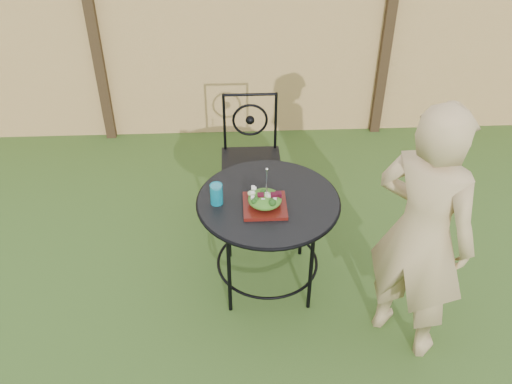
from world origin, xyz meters
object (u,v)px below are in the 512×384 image
patio_table (268,216)px  diner (422,235)px  patio_chair (251,154)px  salad_plate (265,206)px

patio_table → diner: size_ratio=0.55×
patio_chair → salad_plate: size_ratio=3.52×
patio_chair → salad_plate: (0.05, -0.94, 0.23)m
patio_chair → diner: (0.90, -1.37, 0.33)m
patio_chair → salad_plate: bearing=-86.9°
patio_table → diner: 1.00m
patio_chair → diner: diner is taller
patio_table → diner: (0.82, -0.51, 0.25)m
salad_plate → diner: bearing=-26.9°
diner → salad_plate: size_ratio=6.20×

